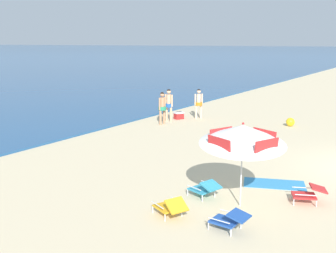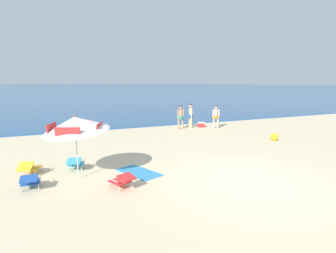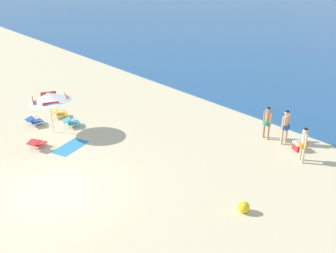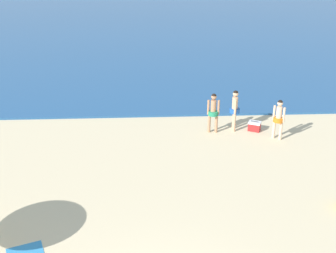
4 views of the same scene
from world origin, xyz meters
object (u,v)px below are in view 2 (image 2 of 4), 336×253
lounge_chair_under_umbrella (122,180)px  cooler_box (201,124)px  lounge_chair_facing_sea (30,181)px  beach_towel (139,172)px  lounge_chair_beside_umbrella (75,163)px  person_wading_in (216,115)px  beach_umbrella_striped_main (75,124)px  person_standing_near_shore (181,115)px  beach_ball (274,137)px  person_standing_beside (191,114)px  lounge_chair_spare_folded (30,167)px

lounge_chair_under_umbrella → cooler_box: bearing=47.2°
lounge_chair_facing_sea → beach_towel: lounge_chair_facing_sea is taller
lounge_chair_beside_umbrella → person_wading_in: 11.83m
beach_umbrella_striped_main → cooler_box: (9.61, 7.67, -1.72)m
person_standing_near_shore → person_wading_in: (2.49, -0.78, -0.02)m
beach_umbrella_striped_main → lounge_chair_facing_sea: beach_umbrella_striped_main is taller
person_wading_in → beach_ball: size_ratio=3.81×
lounge_chair_facing_sea → beach_towel: bearing=2.1°
lounge_chair_beside_umbrella → person_standing_near_shore: (7.82, 6.54, 0.70)m
person_standing_beside → person_wading_in: bearing=-31.7°
person_standing_beside → person_standing_near_shore: bearing=-168.5°
cooler_box → beach_ball: bearing=-76.9°
beach_ball → beach_towel: bearing=-166.8°
cooler_box → lounge_chair_beside_umbrella: bearing=-145.4°
lounge_chair_under_umbrella → lounge_chair_spare_folded: bearing=136.0°
beach_towel → cooler_box: bearing=46.4°
lounge_chair_spare_folded → beach_towel: size_ratio=0.57×
beach_umbrella_striped_main → person_wading_in: 12.40m
lounge_chair_beside_umbrella → person_wading_in: (10.31, 5.76, 0.69)m
lounge_chair_beside_umbrella → lounge_chair_spare_folded: lounge_chair_spare_folded is taller
beach_umbrella_striped_main → person_standing_beside: size_ratio=1.74×
person_standing_near_shore → lounge_chair_facing_sea: bearing=-139.5°
cooler_box → beach_ball: beach_ball is taller
beach_towel → beach_umbrella_striped_main: bearing=174.1°
beach_ball → beach_towel: 9.10m
person_wading_in → cooler_box: (-0.71, 0.86, -0.76)m
beach_umbrella_striped_main → beach_ball: size_ratio=6.97×
lounge_chair_facing_sea → lounge_chair_beside_umbrella: bearing=43.6°
lounge_chair_under_umbrella → beach_ball: 10.34m
lounge_chair_facing_sea → cooler_box: lounge_chair_facing_sea is taller
lounge_chair_beside_umbrella → lounge_chair_facing_sea: lounge_chair_beside_umbrella is taller
beach_umbrella_striped_main → person_standing_near_shore: beach_umbrella_striped_main is taller
lounge_chair_under_umbrella → lounge_chair_spare_folded: 3.78m
lounge_chair_under_umbrella → person_standing_near_shore: 11.26m
lounge_chair_spare_folded → beach_ball: 12.54m
lounge_chair_spare_folded → person_standing_beside: 12.26m
beach_umbrella_striped_main → lounge_chair_spare_folded: beach_umbrella_striped_main is taller
beach_umbrella_striped_main → beach_ball: (10.97, 1.86, -1.70)m
lounge_chair_under_umbrella → lounge_chair_spare_folded: lounge_chair_spare_folded is taller
person_standing_near_shore → lounge_chair_beside_umbrella: bearing=-140.1°
lounge_chair_spare_folded → person_standing_beside: bearing=32.7°
lounge_chair_facing_sea → beach_ball: bearing=10.1°
lounge_chair_facing_sea → person_standing_near_shore: size_ratio=0.52×
lounge_chair_spare_folded → cooler_box: 12.91m
beach_umbrella_striped_main → beach_towel: size_ratio=1.69×
cooler_box → person_standing_near_shore: bearing=-177.7°
beach_umbrella_striped_main → person_wading_in: bearing=33.4°
person_standing_near_shore → beach_ball: size_ratio=3.88×
lounge_chair_facing_sea → lounge_chair_spare_folded: lounge_chair_spare_folded is taller
lounge_chair_spare_folded → beach_towel: (3.67, -1.40, -0.26)m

